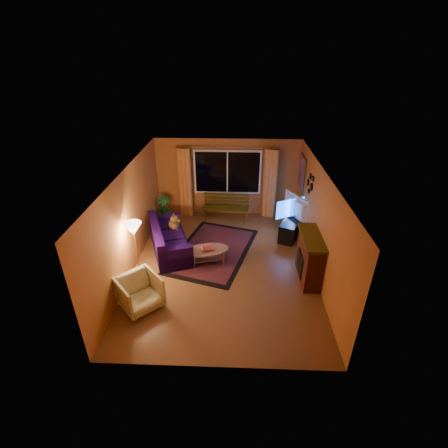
{
  "coord_description": "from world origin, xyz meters",
  "views": [
    {
      "loc": [
        0.28,
        -6.76,
        4.93
      ],
      "look_at": [
        0.0,
        0.3,
        1.05
      ],
      "focal_mm": 26.0,
      "sensor_mm": 36.0,
      "label": 1
    }
  ],
  "objects_px": {
    "bench": "(226,214)",
    "armchair": "(140,291)",
    "coffee_table": "(208,256)",
    "tv_console": "(292,227)",
    "floor_lamp": "(137,251)",
    "sofa": "(170,238)"
  },
  "relations": [
    {
      "from": "sofa",
      "to": "floor_lamp",
      "type": "xyz_separation_m",
      "value": [
        -0.52,
        -1.19,
        0.34
      ]
    },
    {
      "from": "sofa",
      "to": "bench",
      "type": "bearing_deg",
      "value": 32.24
    },
    {
      "from": "coffee_table",
      "to": "tv_console",
      "type": "relative_size",
      "value": 0.83
    },
    {
      "from": "bench",
      "to": "armchair",
      "type": "height_order",
      "value": "armchair"
    },
    {
      "from": "armchair",
      "to": "floor_lamp",
      "type": "height_order",
      "value": "floor_lamp"
    },
    {
      "from": "bench",
      "to": "tv_console",
      "type": "relative_size",
      "value": 1.1
    },
    {
      "from": "bench",
      "to": "sofa",
      "type": "xyz_separation_m",
      "value": [
        -1.45,
        -1.86,
        0.19
      ]
    },
    {
      "from": "sofa",
      "to": "coffee_table",
      "type": "distance_m",
      "value": 1.19
    },
    {
      "from": "sofa",
      "to": "armchair",
      "type": "height_order",
      "value": "armchair"
    },
    {
      "from": "coffee_table",
      "to": "tv_console",
      "type": "distance_m",
      "value": 2.79
    },
    {
      "from": "sofa",
      "to": "coffee_table",
      "type": "height_order",
      "value": "sofa"
    },
    {
      "from": "sofa",
      "to": "coffee_table",
      "type": "bearing_deg",
      "value": -44.74
    },
    {
      "from": "bench",
      "to": "armchair",
      "type": "relative_size",
      "value": 1.76
    },
    {
      "from": "armchair",
      "to": "tv_console",
      "type": "distance_m",
      "value": 4.83
    },
    {
      "from": "sofa",
      "to": "tv_console",
      "type": "xyz_separation_m",
      "value": [
        3.43,
        1.0,
        -0.13
      ]
    },
    {
      "from": "floor_lamp",
      "to": "tv_console",
      "type": "bearing_deg",
      "value": 28.96
    },
    {
      "from": "armchair",
      "to": "floor_lamp",
      "type": "bearing_deg",
      "value": 64.48
    },
    {
      "from": "tv_console",
      "to": "floor_lamp",
      "type": "bearing_deg",
      "value": -127.16
    },
    {
      "from": "sofa",
      "to": "armchair",
      "type": "relative_size",
      "value": 2.45
    },
    {
      "from": "coffee_table",
      "to": "tv_console",
      "type": "height_order",
      "value": "tv_console"
    },
    {
      "from": "floor_lamp",
      "to": "sofa",
      "type": "bearing_deg",
      "value": 66.27
    },
    {
      "from": "tv_console",
      "to": "bench",
      "type": "bearing_deg",
      "value": -179.7
    }
  ]
}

